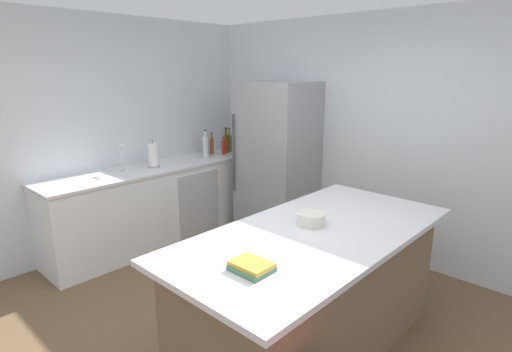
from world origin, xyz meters
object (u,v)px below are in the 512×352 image
at_px(olive_oil_bottle, 230,142).
at_px(whiskey_bottle, 226,143).
at_px(refrigerator, 277,161).
at_px(mixing_bowl, 311,219).
at_px(kitchen_island, 313,290).
at_px(vinegar_bottle, 212,145).
at_px(hot_sauce_bottle, 223,148).
at_px(gin_bottle, 237,141).
at_px(sink_faucet, 122,157).
at_px(soda_bottle, 206,146).
at_px(paper_towel_roll, 153,156).
at_px(cookbook_stack, 252,266).
at_px(syrup_bottle, 206,147).

relative_size(olive_oil_bottle, whiskey_bottle, 0.94).
relative_size(refrigerator, mixing_bowl, 9.19).
height_order(kitchen_island, vinegar_bottle, vinegar_bottle).
relative_size(kitchen_island, hot_sauce_bottle, 9.66).
distance_m(gin_bottle, olive_oil_bottle, 0.11).
distance_m(sink_faucet, soda_bottle, 1.11).
relative_size(paper_towel_roll, mixing_bowl, 1.52).
height_order(paper_towel_roll, gin_bottle, gin_bottle).
xyz_separation_m(refrigerator, cookbook_stack, (1.68, -2.20, 0.01)).
xyz_separation_m(kitchen_island, whiskey_bottle, (-2.47, 1.44, 0.59)).
distance_m(vinegar_bottle, soda_bottle, 0.21).
bearing_deg(hot_sauce_bottle, mixing_bowl, -28.47).
bearing_deg(vinegar_bottle, refrigerator, 14.44).
bearing_deg(refrigerator, hot_sauce_bottle, -169.49).
height_order(sink_faucet, hot_sauce_bottle, sink_faucet).
height_order(sink_faucet, mixing_bowl, sink_faucet).
relative_size(hot_sauce_bottle, soda_bottle, 0.66).
xyz_separation_m(refrigerator, sink_faucet, (-0.93, -1.52, 0.14)).
xyz_separation_m(paper_towel_roll, syrup_bottle, (-0.06, 0.84, -0.03)).
distance_m(whiskey_bottle, mixing_bowl, 2.74).
bearing_deg(olive_oil_bottle, paper_towel_roll, -88.41).
distance_m(paper_towel_roll, syrup_bottle, 0.84).
distance_m(kitchen_island, sink_faucet, 2.60).
relative_size(kitchen_island, sink_faucet, 7.45).
height_order(kitchen_island, syrup_bottle, syrup_bottle).
relative_size(sink_faucet, syrup_bottle, 1.11).
height_order(hot_sauce_bottle, soda_bottle, soda_bottle).
xyz_separation_m(sink_faucet, whiskey_bottle, (0.06, 1.48, -0.02)).
relative_size(paper_towel_roll, olive_oil_bottle, 0.98).
height_order(syrup_bottle, cookbook_stack, syrup_bottle).
relative_size(syrup_bottle, mixing_bowl, 1.32).
relative_size(vinegar_bottle, soda_bottle, 0.82).
bearing_deg(vinegar_bottle, whiskey_bottle, 72.80).
relative_size(cookbook_stack, mixing_bowl, 1.12).
height_order(refrigerator, soda_bottle, refrigerator).
relative_size(hot_sauce_bottle, mixing_bowl, 1.13).
bearing_deg(vinegar_bottle, mixing_bowl, -25.49).
height_order(whiskey_bottle, soda_bottle, soda_bottle).
bearing_deg(syrup_bottle, whiskey_bottle, 77.94).
bearing_deg(refrigerator, whiskey_bottle, -177.41).
bearing_deg(mixing_bowl, cookbook_stack, -78.09).
bearing_deg(hot_sauce_bottle, vinegar_bottle, -144.72).
xyz_separation_m(refrigerator, gin_bottle, (-0.85, 0.15, 0.12)).
xyz_separation_m(kitchen_island, vinegar_bottle, (-2.53, 1.24, 0.58)).
relative_size(kitchen_island, cookbook_stack, 9.73).
height_order(gin_bottle, vinegar_bottle, gin_bottle).
relative_size(gin_bottle, soda_bottle, 1.00).
relative_size(paper_towel_roll, whiskey_bottle, 0.93).
distance_m(refrigerator, sink_faucet, 1.79).
bearing_deg(paper_towel_roll, gin_bottle, 89.46).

